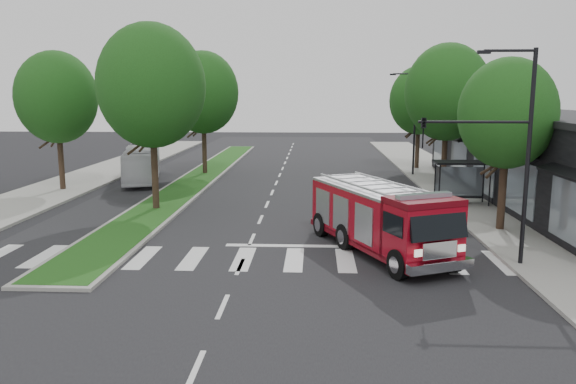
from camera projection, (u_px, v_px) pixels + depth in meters
name	position (u px, v px, depth m)	size (l,w,h in m)	color
ground	(252.00, 239.00, 24.97)	(140.00, 140.00, 0.00)	black
sidewalk_right	(474.00, 199.00, 34.21)	(5.00, 80.00, 0.15)	gray
sidewalk_left	(41.00, 195.00, 35.48)	(5.00, 80.00, 0.15)	gray
median	(200.00, 177.00, 42.95)	(3.00, 50.00, 0.15)	gray
storefront_row	(552.00, 160.00, 33.58)	(8.00, 30.00, 5.00)	black
bus_shelter	(462.00, 171.00, 32.11)	(3.20, 1.60, 2.61)	black
tree_right_near	(507.00, 114.00, 25.45)	(4.40, 4.40, 8.05)	black
tree_right_mid	(447.00, 92.00, 37.08)	(5.60, 5.60, 9.72)	black
tree_right_far	(419.00, 100.00, 47.03)	(5.00, 5.00, 8.73)	black
tree_median_near	(151.00, 86.00, 29.98)	(5.80, 5.80, 10.16)	black
tree_median_far	(203.00, 93.00, 43.81)	(5.60, 5.60, 9.72)	black
tree_left_mid	(57.00, 97.00, 36.37)	(5.20, 5.20, 9.16)	black
streetlight_right_near	(504.00, 142.00, 20.27)	(4.08, 0.22, 8.00)	black
streetlight_right_far	(413.00, 119.00, 43.39)	(2.11, 0.20, 8.00)	black
fire_engine	(380.00, 218.00, 22.79)	(5.73, 8.76, 2.94)	#5C050D
city_bus	(142.00, 163.00, 41.60)	(2.24, 9.59, 2.67)	silver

